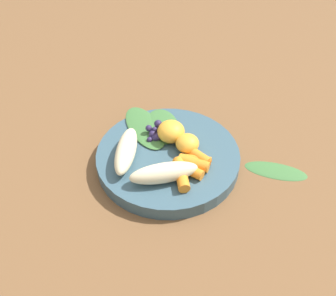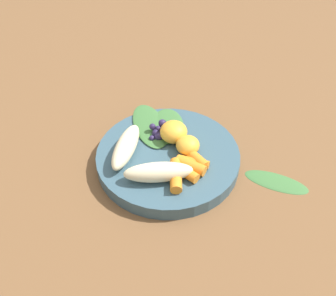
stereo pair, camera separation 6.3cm
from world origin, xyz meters
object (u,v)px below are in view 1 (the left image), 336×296
Objects in this scene: kale_leaf_stray at (276,170)px; banana_peeled_right at (126,151)px; bowl at (168,157)px; banana_peeled_left at (164,173)px; orange_segment_near at (171,131)px.

banana_peeled_right is at bearing -166.78° from kale_leaf_stray.
kale_leaf_stray is at bearing 94.30° from banana_peeled_right.
banana_peeled_left reaches higher than bowl.
bowl is at bearing 99.36° from orange_segment_near.
kale_leaf_stray is (-0.17, -0.10, -0.04)m from banana_peeled_left.
kale_leaf_stray is at bearing -0.38° from banana_peeled_left.
banana_peeled_right reaches higher than kale_leaf_stray.
banana_peeled_left is 0.08m from banana_peeled_right.
bowl is 2.32× the size of kale_leaf_stray.
orange_segment_near is 0.19m from kale_leaf_stray.
kale_leaf_stray is (-0.19, -0.01, -0.04)m from orange_segment_near.
banana_peeled_right is at bearing 128.60° from banana_peeled_left.
banana_peeled_left is at bearing 101.38° from orange_segment_near.
orange_segment_near is (0.02, -0.10, 0.00)m from banana_peeled_left.
orange_segment_near reaches higher than bowl.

